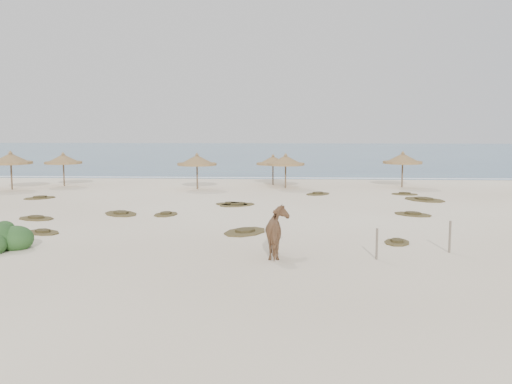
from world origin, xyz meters
TOP-DOWN VIEW (x-y plane):
  - ground at (0.00, 0.00)m, footprint 160.00×160.00m
  - ocean at (0.00, 75.00)m, footprint 200.00×100.00m
  - foam_line at (0.00, 26.00)m, footprint 70.00×0.60m
  - palapa_0 at (-16.99, 15.68)m, footprint 4.01×4.01m
  - palapa_1 at (-14.11, 18.40)m, footprint 3.46×3.46m
  - palapa_2 at (-3.27, 16.71)m, footprint 3.15×3.15m
  - palapa_3 at (3.32, 17.72)m, footprint 3.53×3.53m
  - palapa_4 at (2.31, 20.01)m, footprint 2.86×2.86m
  - palapa_5 at (12.28, 18.79)m, footprint 3.65×3.65m
  - horse at (3.14, -5.01)m, footprint 1.14×2.20m
  - fence_post_near at (6.64, -5.27)m, footprint 0.11×0.11m
  - fence_post_far at (9.54, -4.02)m, footprint 0.11×0.11m
  - scrub_0 at (-9.35, 2.67)m, footprint 2.38×2.01m
  - scrub_1 at (-5.48, 4.43)m, footprint 2.68×2.82m
  - scrub_2 at (-3.01, 4.34)m, footprint 1.43×1.94m
  - scrub_3 at (0.13, 8.40)m, footprint 2.37×1.90m
  - scrub_4 at (10.14, 5.03)m, footprint 2.46×2.37m
  - scrub_5 at (12.20, 11.19)m, footprint 3.25×3.53m
  - scrub_6 at (-12.70, 10.72)m, footprint 2.41×2.45m
  - scrub_7 at (5.58, 13.91)m, footprint 2.32×2.44m
  - scrub_9 at (1.58, -0.42)m, footprint 2.54×2.95m
  - scrub_10 at (11.54, 14.10)m, footprint 2.01×1.54m
  - scrub_11 at (-7.38, -1.05)m, footprint 2.10×1.91m
  - scrub_12 at (7.91, -2.37)m, footprint 1.33×1.73m
  - scrub_13 at (0.47, 8.21)m, footprint 2.72×2.56m

SIDE VIEW (x-z plane):
  - ground at x=0.00m, z-range 0.00..0.00m
  - ocean at x=0.00m, z-range 0.00..0.01m
  - foam_line at x=0.00m, z-range 0.00..0.01m
  - scrub_5 at x=12.20m, z-range -0.03..0.13m
  - scrub_7 at x=5.58m, z-range -0.03..0.13m
  - scrub_11 at x=-7.38m, z-range -0.03..0.13m
  - scrub_12 at x=7.91m, z-range -0.03..0.13m
  - scrub_0 at x=-9.35m, z-range -0.03..0.13m
  - scrub_1 at x=-5.48m, z-range -0.03..0.13m
  - scrub_2 at x=-3.01m, z-range -0.03..0.13m
  - scrub_3 at x=0.13m, z-range -0.03..0.13m
  - scrub_10 at x=11.54m, z-range -0.03..0.13m
  - scrub_4 at x=10.14m, z-range -0.03..0.13m
  - scrub_6 at x=-12.70m, z-range -0.03..0.13m
  - scrub_9 at x=1.58m, z-range -0.03..0.13m
  - scrub_13 at x=0.47m, z-range -0.03..0.13m
  - fence_post_near at x=6.64m, z-range 0.00..1.12m
  - fence_post_far at x=9.54m, z-range 0.00..1.21m
  - horse at x=3.14m, z-range 0.00..1.80m
  - palapa_4 at x=2.31m, z-range 0.69..3.17m
  - palapa_3 at x=3.32m, z-range 0.74..3.41m
  - palapa_1 at x=-14.11m, z-range 0.74..3.42m
  - palapa_2 at x=-3.27m, z-range 0.75..3.49m
  - palapa_5 at x=12.28m, z-range 0.77..3.58m
  - palapa_0 at x=-16.99m, z-range 0.80..3.72m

